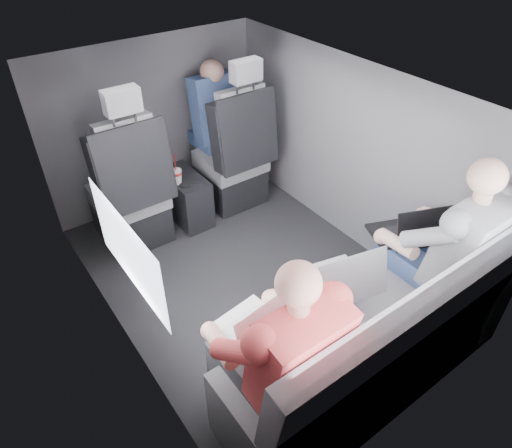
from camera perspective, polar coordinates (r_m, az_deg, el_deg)
floor at (r=3.23m, az=-0.81°, el=-6.74°), size 2.60×2.60×0.00m
ceiling at (r=2.49m, az=-1.08°, el=16.19°), size 2.60×2.60×0.00m
panel_left at (r=2.51m, az=-18.01°, el=-3.74°), size 0.02×2.60×1.35m
panel_right at (r=3.33m, az=11.98°, el=8.27°), size 0.02×2.60×1.35m
panel_front at (r=3.81m, az=-12.55°, el=12.06°), size 1.80×0.02×1.35m
panel_back at (r=2.15m, az=20.11°, el=-12.94°), size 1.80×0.02×1.35m
side_window at (r=2.14m, az=-15.76°, el=-3.33°), size 0.02×0.75×0.42m
seatbelt at (r=3.45m, az=-1.27°, el=12.50°), size 0.35×0.11×0.59m
front_seat_left at (r=3.42m, az=-15.32°, el=3.20°), size 0.52×0.58×1.26m
front_seat_right at (r=3.76m, az=-2.69°, el=7.84°), size 0.52×0.58×1.26m
center_console at (r=3.70m, az=-8.75°, el=3.29°), size 0.24×0.48×0.41m
rear_bench at (r=2.50m, az=13.91°, el=-15.21°), size 1.60×0.57×0.92m
soda_cup at (r=3.48m, az=-9.89°, el=5.92°), size 0.08×0.08×0.25m
laptop_white at (r=2.12m, az=-0.47°, el=-12.45°), size 0.32×0.31×0.22m
laptop_silver at (r=2.34m, az=10.02°, el=-6.88°), size 0.42×0.41×0.27m
laptop_black at (r=2.75m, az=18.50°, el=-0.86°), size 0.40×0.41×0.24m
passenger_rear_left at (r=2.04m, az=2.56°, el=-15.73°), size 0.49×0.61×1.20m
passenger_rear_right at (r=2.69m, az=22.15°, el=-2.89°), size 0.51×0.63×1.23m
passenger_front_right at (r=3.79m, az=-5.22°, el=13.81°), size 0.37×0.37×0.72m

